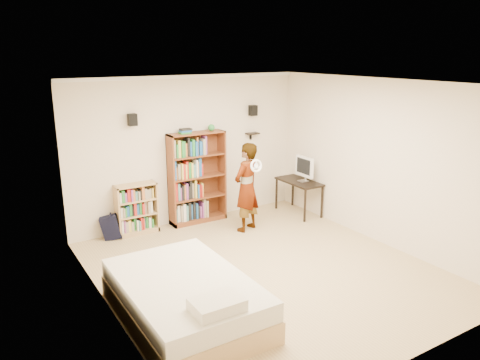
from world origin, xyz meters
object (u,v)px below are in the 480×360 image
object	(u,v)px
computer_desk	(299,197)
daybed	(185,293)
low_bookshelf	(137,209)
tall_bookshelf	(197,178)
person	(247,187)

from	to	relation	value
computer_desk	daybed	world-z (taller)	computer_desk
computer_desk	low_bookshelf	bearing A→B (deg)	168.01
daybed	computer_desk	bearing A→B (deg)	32.51
tall_bookshelf	computer_desk	distance (m)	2.06
tall_bookshelf	daybed	size ratio (longest dim) A/B	0.79
daybed	person	distance (m)	3.01
computer_desk	person	world-z (taller)	person
tall_bookshelf	daybed	distance (m)	3.35
low_bookshelf	person	world-z (taller)	person
computer_desk	daybed	distance (m)	4.17
tall_bookshelf	computer_desk	world-z (taller)	tall_bookshelf
low_bookshelf	person	xyz separation A→B (m)	(1.72, -0.87, 0.34)
computer_desk	person	distance (m)	1.44
low_bookshelf	person	size ratio (longest dim) A/B	0.57
tall_bookshelf	person	distance (m)	1.00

